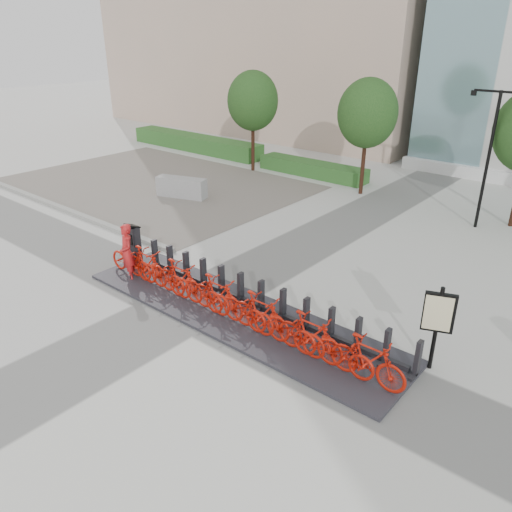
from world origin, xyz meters
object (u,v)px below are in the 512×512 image
Objects in this scene: kiosk at (134,244)px; jersey_barrier at (182,187)px; bike_0 at (131,260)px; worker_red at (127,253)px; map_sign at (438,316)px.

kiosk is 0.59× the size of jersey_barrier.
bike_0 is 0.86m from kiosk.
bike_0 reaches higher than jersey_barrier.
kiosk is 1.05m from worker_red.
worker_red is (0.09, -0.18, 0.33)m from bike_0.
worker_red is 8.82m from map_sign.
kiosk is 7.18m from jersey_barrier.
jersey_barrier is at bearing 137.80° from map_sign.
map_sign is (13.56, -4.97, 0.90)m from jersey_barrier.
kiosk is at bearing 163.08° from map_sign.
worker_red is 0.88× the size of map_sign.
bike_0 is 0.38m from worker_red.
map_sign reaches higher than bike_0.
bike_0 is 8.01m from jersey_barrier.
kiosk is 0.66× the size of map_sign.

